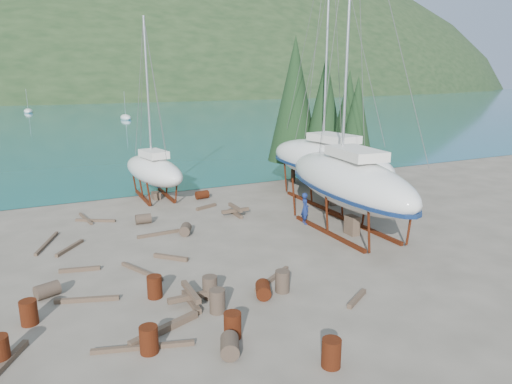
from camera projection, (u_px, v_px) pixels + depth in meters
name	position (u px, v px, depth m)	size (l,w,h in m)	color
ground	(242.00, 267.00, 20.51)	(600.00, 600.00, 0.00)	#564F44
bay_water	(40.00, 92.00, 294.72)	(700.00, 700.00, 0.00)	#175C77
far_hill	(40.00, 91.00, 299.07)	(800.00, 360.00, 110.00)	black
far_house_right	(124.00, 91.00, 198.05)	(6.60, 5.60, 5.60)	beige
cypress_near_right	(325.00, 112.00, 34.91)	(3.60, 3.60, 10.00)	black
cypress_mid_right	(356.00, 125.00, 34.02)	(3.06, 3.06, 8.50)	black
cypress_back_left	(295.00, 99.00, 35.80)	(4.14, 4.14, 11.50)	black
cypress_far_right	(348.00, 117.00, 37.21)	(3.24, 3.24, 9.00)	black
moored_boat_mid	(126.00, 118.00, 94.34)	(2.00, 5.00, 6.05)	silver
moored_boat_far	(28.00, 111.00, 112.74)	(2.00, 5.00, 6.05)	silver
large_sailboat_near	(348.00, 180.00, 24.66)	(4.67, 11.82, 18.13)	silver
large_sailboat_far	(328.00, 160.00, 30.54)	(4.43, 11.64, 17.98)	silver
small_sailboat_shore	(153.00, 170.00, 32.00)	(3.73, 7.99, 12.28)	silver
worker	(305.00, 208.00, 26.50)	(0.68, 0.44, 1.85)	navy
drum_1	(230.00, 346.00, 13.99)	(0.58, 0.58, 0.88)	#2D2823
drum_3	(233.00, 325.00, 14.87)	(0.58, 0.58, 0.88)	#612C10
drum_4	(202.00, 195.00, 32.18)	(0.58, 0.58, 0.88)	#612C10
drum_5	(217.00, 301.00, 16.49)	(0.58, 0.58, 0.88)	#2D2823
drum_7	(331.00, 353.00, 13.37)	(0.58, 0.58, 0.88)	#612C10
drum_8	(29.00, 312.00, 15.68)	(0.58, 0.58, 0.88)	#612C10
drum_9	(143.00, 219.00, 26.65)	(0.58, 0.58, 0.88)	#2D2823
drum_11	(185.00, 229.00, 24.79)	(0.58, 0.58, 0.88)	#2D2823
drum_12	(263.00, 290.00, 17.70)	(0.58, 0.58, 0.88)	#612C10
drum_13	(149.00, 340.00, 14.05)	(0.58, 0.58, 0.88)	#612C10
drum_14	(155.00, 287.00, 17.62)	(0.58, 0.58, 0.88)	#612C10
drum_15	(47.00, 290.00, 17.66)	(0.58, 0.58, 0.88)	#2D2823
drum_16	(210.00, 287.00, 17.58)	(0.58, 0.58, 0.88)	#2D2823
drum_17	(282.00, 281.00, 18.10)	(0.58, 0.58, 0.88)	#2D2823
timber_0	(86.00, 219.00, 27.44)	(0.14, 2.52, 0.14)	brown
timber_3	(143.00, 347.00, 14.30)	(0.15, 3.19, 0.15)	brown
timber_4	(80.00, 269.00, 20.09)	(0.17, 1.73, 0.17)	brown
timber_5	(272.00, 278.00, 19.19)	(0.16, 2.64, 0.16)	brown
timber_6	(206.00, 207.00, 29.85)	(0.19, 1.63, 0.19)	brown
timber_7	(357.00, 299.00, 17.43)	(0.17, 1.58, 0.17)	brown
timber_8	(171.00, 257.00, 21.42)	(0.19, 1.76, 0.19)	brown
timber_9	(96.00, 220.00, 27.07)	(0.15, 2.41, 0.15)	brown
timber_10	(159.00, 234.00, 24.72)	(0.16, 2.35, 0.16)	brown
timber_11	(142.00, 271.00, 19.92)	(0.15, 2.76, 0.15)	brown
timber_12	(87.00, 299.00, 17.36)	(0.17, 2.38, 0.17)	brown
timber_14	(2.00, 367.00, 13.29)	(0.18, 2.59, 0.18)	brown
timber_15	(47.00, 243.00, 23.34)	(0.15, 3.26, 0.15)	brown
timber_16	(165.00, 329.00, 15.28)	(0.23, 2.72, 0.23)	brown
timber_17	(70.00, 248.00, 22.66)	(0.16, 2.19, 0.16)	brown
timber_pile_fore	(191.00, 297.00, 17.12)	(1.80, 1.80, 0.60)	brown
timber_pile_aft	(235.00, 210.00, 28.30)	(1.80, 1.80, 0.60)	brown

